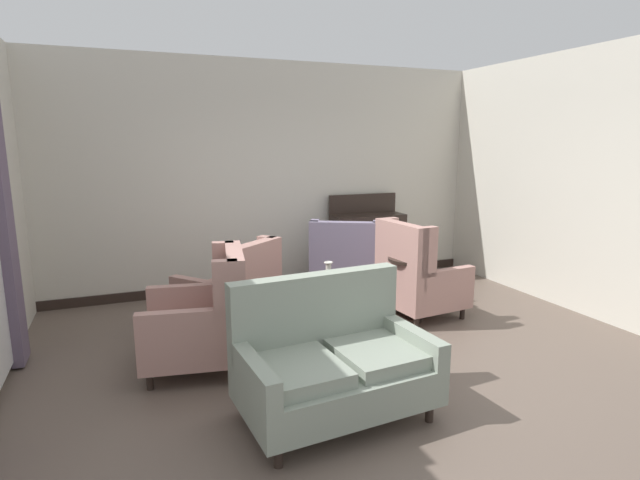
# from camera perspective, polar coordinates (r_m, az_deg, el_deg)

# --- Properties ---
(ground) EXTENTS (8.38, 8.38, 0.00)m
(ground) POSITION_cam_1_polar(r_m,az_deg,el_deg) (4.60, 5.37, -14.22)
(ground) COLOR brown
(wall_back) EXTENTS (6.15, 0.08, 3.01)m
(wall_back) POSITION_cam_1_polar(r_m,az_deg,el_deg) (6.78, -5.32, 7.23)
(wall_back) COLOR beige
(wall_back) RESTS_ON ground
(wall_right) EXTENTS (0.08, 3.93, 3.01)m
(wall_right) POSITION_cam_1_polar(r_m,az_deg,el_deg) (6.70, 25.67, 6.12)
(wall_right) COLOR beige
(wall_right) RESTS_ON ground
(baseboard_back) EXTENTS (5.99, 0.03, 0.12)m
(baseboard_back) POSITION_cam_1_polar(r_m,az_deg,el_deg) (6.98, -4.98, -4.72)
(baseboard_back) COLOR black
(baseboard_back) RESTS_ON ground
(coffee_table) EXTENTS (0.77, 0.77, 0.51)m
(coffee_table) POSITION_cam_1_polar(r_m,az_deg,el_deg) (4.85, 0.57, -7.63)
(coffee_table) COLOR black
(coffee_table) RESTS_ON ground
(porcelain_vase) EXTENTS (0.14, 0.14, 0.34)m
(porcelain_vase) POSITION_cam_1_polar(r_m,az_deg,el_deg) (4.76, 0.97, -4.81)
(porcelain_vase) COLOR beige
(porcelain_vase) RESTS_ON coffee_table
(settee) EXTENTS (1.42, 0.92, 1.00)m
(settee) POSITION_cam_1_polar(r_m,az_deg,el_deg) (3.70, 1.42, -13.83)
(settee) COLOR gray
(settee) RESTS_ON ground
(armchair_near_sideboard) EXTENTS (1.19, 1.19, 0.96)m
(armchair_near_sideboard) POSITION_cam_1_polar(r_m,az_deg,el_deg) (5.41, -9.85, -5.77)
(armchair_near_sideboard) COLOR tan
(armchair_near_sideboard) RESTS_ON ground
(armchair_foreground_right) EXTENTS (1.00, 0.98, 1.05)m
(armchair_foreground_right) POSITION_cam_1_polar(r_m,az_deg,el_deg) (4.53, -13.09, -8.87)
(armchair_foreground_right) COLOR tan
(armchair_foreground_right) RESTS_ON ground
(armchair_back_corner) EXTENTS (1.12, 1.11, 1.05)m
(armchair_back_corner) POSITION_cam_1_polar(r_m,az_deg,el_deg) (6.20, 2.99, -3.09)
(armchair_back_corner) COLOR slate
(armchair_back_corner) RESTS_ON ground
(armchair_far_left) EXTENTS (0.88, 0.86, 1.10)m
(armchair_far_left) POSITION_cam_1_polar(r_m,az_deg,el_deg) (5.75, 10.96, -4.23)
(armchair_far_left) COLOR tan
(armchair_far_left) RESTS_ON ground
(side_table) EXTENTS (0.49, 0.49, 0.71)m
(side_table) POSITION_cam_1_polar(r_m,az_deg,el_deg) (5.64, 10.21, -4.85)
(side_table) COLOR black
(side_table) RESTS_ON ground
(sideboard) EXTENTS (1.04, 0.38, 1.23)m
(sideboard) POSITION_cam_1_polar(r_m,az_deg,el_deg) (7.12, 5.45, -0.38)
(sideboard) COLOR black
(sideboard) RESTS_ON ground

